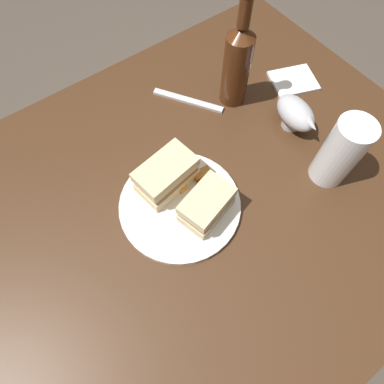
# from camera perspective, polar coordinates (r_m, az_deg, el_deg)

# --- Properties ---
(ground_plane) EXTENTS (6.00, 6.00, 0.00)m
(ground_plane) POSITION_cam_1_polar(r_m,az_deg,el_deg) (1.36, 1.06, -13.44)
(ground_plane) COLOR #4C4238
(dining_table) EXTENTS (1.08, 0.88, 0.70)m
(dining_table) POSITION_cam_1_polar(r_m,az_deg,el_deg) (1.02, 1.39, -8.84)
(dining_table) COLOR #422816
(dining_table) RESTS_ON ground
(plate) EXTENTS (0.25, 0.25, 0.01)m
(plate) POSITION_cam_1_polar(r_m,az_deg,el_deg) (0.67, -2.09, -2.34)
(plate) COLOR silver
(plate) RESTS_ON dining_table
(sandwich_half_left) EXTENTS (0.12, 0.09, 0.06)m
(sandwich_half_left) POSITION_cam_1_polar(r_m,az_deg,el_deg) (0.63, 2.58, -2.31)
(sandwich_half_left) COLOR beige
(sandwich_half_left) RESTS_ON plate
(sandwich_half_right) EXTENTS (0.13, 0.09, 0.07)m
(sandwich_half_right) POSITION_cam_1_polar(r_m,az_deg,el_deg) (0.66, -4.54, 2.94)
(sandwich_half_right) COLOR beige
(sandwich_half_right) RESTS_ON plate
(potato_wedge_front) EXTENTS (0.02, 0.04, 0.01)m
(potato_wedge_front) POSITION_cam_1_polar(r_m,az_deg,el_deg) (0.68, -2.35, 1.52)
(potato_wedge_front) COLOR gold
(potato_wedge_front) RESTS_ON plate
(potato_wedge_middle) EXTENTS (0.03, 0.05, 0.02)m
(potato_wedge_middle) POSITION_cam_1_polar(r_m,az_deg,el_deg) (0.69, -0.65, 3.99)
(potato_wedge_middle) COLOR gold
(potato_wedge_middle) RESTS_ON plate
(potato_wedge_back) EXTENTS (0.06, 0.04, 0.02)m
(potato_wedge_back) POSITION_cam_1_polar(r_m,az_deg,el_deg) (0.68, 2.11, 1.76)
(potato_wedge_back) COLOR #B77F33
(potato_wedge_back) RESTS_ON plate
(potato_wedge_left_edge) EXTENTS (0.04, 0.03, 0.02)m
(potato_wedge_left_edge) POSITION_cam_1_polar(r_m,az_deg,el_deg) (0.66, 1.33, -1.18)
(potato_wedge_left_edge) COLOR gold
(potato_wedge_left_edge) RESTS_ON plate
(potato_wedge_right_edge) EXTENTS (0.04, 0.02, 0.01)m
(potato_wedge_right_edge) POSITION_cam_1_polar(r_m,az_deg,el_deg) (0.69, 1.79, 3.20)
(potato_wedge_right_edge) COLOR #AD702D
(potato_wedge_right_edge) RESTS_ON plate
(pint_glass) EXTENTS (0.07, 0.07, 0.16)m
(pint_glass) POSITION_cam_1_polar(r_m,az_deg,el_deg) (0.71, 24.31, 5.84)
(pint_glass) COLOR white
(pint_glass) RESTS_ON dining_table
(gravy_boat) EXTENTS (0.08, 0.12, 0.07)m
(gravy_boat) POSITION_cam_1_polar(r_m,az_deg,el_deg) (0.79, 17.79, 12.99)
(gravy_boat) COLOR #B7B7BC
(gravy_boat) RESTS_ON dining_table
(cider_bottle) EXTENTS (0.06, 0.06, 0.27)m
(cider_bottle) POSITION_cam_1_polar(r_m,az_deg,el_deg) (0.77, 7.92, 21.49)
(cider_bottle) COLOR #47230F
(cider_bottle) RESTS_ON dining_table
(napkin) EXTENTS (0.14, 0.12, 0.01)m
(napkin) POSITION_cam_1_polar(r_m,az_deg,el_deg) (0.91, 17.39, 18.14)
(napkin) COLOR white
(napkin) RESTS_ON dining_table
(fork) EXTENTS (0.11, 0.16, 0.01)m
(fork) POSITION_cam_1_polar(r_m,az_deg,el_deg) (0.83, -0.71, 15.78)
(fork) COLOR silver
(fork) RESTS_ON dining_table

